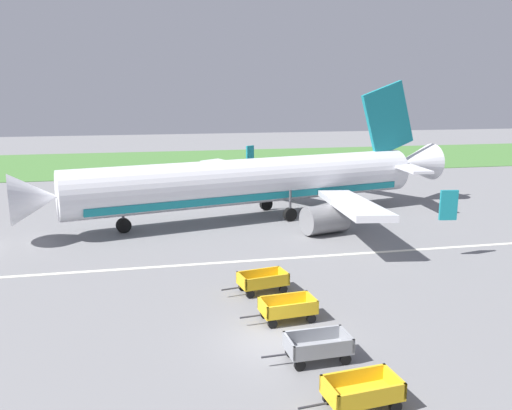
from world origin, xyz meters
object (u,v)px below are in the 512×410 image
baggage_cart_third_in_row (288,308)px  baggage_cart_fourth_in_row (263,281)px  baggage_cart_nearest (362,392)px  baggage_cart_second_in_row (318,346)px  airplane (262,181)px

baggage_cart_third_in_row → baggage_cart_fourth_in_row: size_ratio=0.99×
baggage_cart_third_in_row → baggage_cart_fourth_in_row: (-0.36, 3.68, 0.00)m
baggage_cart_nearest → baggage_cart_fourth_in_row: (-0.98, 10.83, 0.00)m
baggage_cart_second_in_row → baggage_cart_third_in_row: 3.81m
baggage_cart_nearest → baggage_cart_fourth_in_row: bearing=95.2°
baggage_cart_third_in_row → baggage_cart_fourth_in_row: 3.70m
baggage_cart_nearest → baggage_cart_third_in_row: same height
airplane → baggage_cart_nearest: bearing=-95.5°
airplane → baggage_cart_second_in_row: size_ratio=10.42×
airplane → baggage_cart_second_in_row: airplane is taller
baggage_cart_second_in_row → baggage_cart_fourth_in_row: (-0.55, 7.49, 0.00)m
airplane → baggage_cart_third_in_row: bearing=-99.2°
airplane → baggage_cart_nearest: 27.47m
baggage_cart_nearest → baggage_cart_second_in_row: same height
baggage_cart_nearest → airplane: bearing=84.5°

